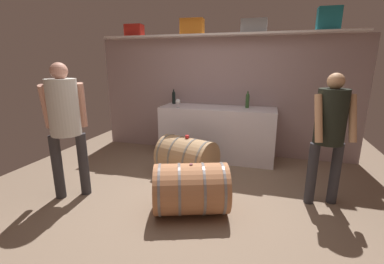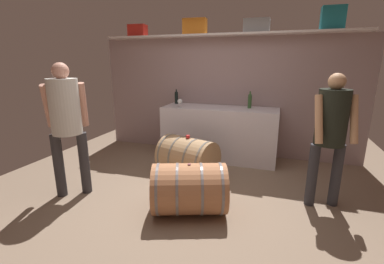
{
  "view_description": "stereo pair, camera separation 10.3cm",
  "coord_description": "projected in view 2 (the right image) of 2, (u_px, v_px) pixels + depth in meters",
  "views": [
    {
      "loc": [
        0.87,
        -2.81,
        1.68
      ],
      "look_at": [
        -0.1,
        0.44,
        0.79
      ],
      "focal_mm": 24.76,
      "sensor_mm": 36.0,
      "label": 1
    },
    {
      "loc": [
        0.97,
        -2.78,
        1.68
      ],
      "look_at": [
        -0.1,
        0.44,
        0.79
      ],
      "focal_mm": 24.76,
      "sensor_mm": 36.0,
      "label": 2
    }
  ],
  "objects": [
    {
      "name": "ground_plane",
      "position": [
        200.0,
        185.0,
        3.75
      ],
      "size": [
        5.98,
        7.37,
        0.02
      ],
      "primitive_type": "cube",
      "color": "#826B57"
    },
    {
      "name": "back_wall_panel",
      "position": [
        225.0,
        97.0,
        4.92
      ],
      "size": [
        4.78,
        0.1,
        2.12
      ],
      "primitive_type": "cube",
      "color": "gray",
      "rests_on": "ground"
    },
    {
      "name": "high_shelf_board",
      "position": [
        225.0,
        35.0,
        4.5
      ],
      "size": [
        4.4,
        0.4,
        0.03
      ],
      "primitive_type": "cube",
      "color": "white",
      "rests_on": "back_wall_panel"
    },
    {
      "name": "toolcase_red",
      "position": [
        138.0,
        31.0,
        4.98
      ],
      "size": [
        0.34,
        0.24,
        0.21
      ],
      "primitive_type": "cube",
      "rotation": [
        0.0,
        0.0,
        0.07
      ],
      "color": "red",
      "rests_on": "high_shelf_board"
    },
    {
      "name": "toolcase_orange",
      "position": [
        195.0,
        27.0,
        4.63
      ],
      "size": [
        0.42,
        0.23,
        0.27
      ],
      "primitive_type": "cube",
      "rotation": [
        0.0,
        0.0,
        0.06
      ],
      "color": "orange",
      "rests_on": "high_shelf_board"
    },
    {
      "name": "toolcase_grey",
      "position": [
        257.0,
        26.0,
        4.31
      ],
      "size": [
        0.41,
        0.28,
        0.21
      ],
      "primitive_type": "cube",
      "rotation": [
        0.0,
        0.0,
        -0.01
      ],
      "color": "gray",
      "rests_on": "high_shelf_board"
    },
    {
      "name": "toolcase_teal",
      "position": [
        333.0,
        18.0,
        3.96
      ],
      "size": [
        0.33,
        0.2,
        0.34
      ],
      "primitive_type": "cube",
      "rotation": [
        0.0,
        0.0,
        0.02
      ],
      "color": "#1C7784",
      "rests_on": "high_shelf_board"
    },
    {
      "name": "work_cabinet",
      "position": [
        219.0,
        133.0,
        4.71
      ],
      "size": [
        1.99,
        0.66,
        0.92
      ],
      "primitive_type": "cube",
      "color": "silver",
      "rests_on": "ground"
    },
    {
      "name": "wine_bottle_green",
      "position": [
        250.0,
        100.0,
        4.51
      ],
      "size": [
        0.06,
        0.06,
        0.29
      ],
      "color": "#33572C",
      "rests_on": "work_cabinet"
    },
    {
      "name": "wine_bottle_dark",
      "position": [
        176.0,
        97.0,
        5.0
      ],
      "size": [
        0.06,
        0.06,
        0.27
      ],
      "color": "black",
      "rests_on": "work_cabinet"
    },
    {
      "name": "wine_glass",
      "position": [
        180.0,
        102.0,
        4.56
      ],
      "size": [
        0.09,
        0.09,
        0.15
      ],
      "color": "white",
      "rests_on": "work_cabinet"
    },
    {
      "name": "wine_barrel_near",
      "position": [
        188.0,
        157.0,
        3.98
      ],
      "size": [
        0.96,
        0.81,
        0.61
      ],
      "rotation": [
        0.0,
        0.0,
        -0.31
      ],
      "color": "tan",
      "rests_on": "ground"
    },
    {
      "name": "wine_barrel_far",
      "position": [
        189.0,
        189.0,
        3.0
      ],
      "size": [
        0.97,
        0.82,
        0.59
      ],
      "rotation": [
        0.0,
        0.0,
        0.35
      ],
      "color": "#AF7149",
      "rests_on": "ground"
    },
    {
      "name": "tasting_cup",
      "position": [
        188.0,
        137.0,
        3.89
      ],
      "size": [
        0.06,
        0.06,
        0.04
      ],
      "primitive_type": "cylinder",
      "color": "red",
      "rests_on": "wine_barrel_near"
    },
    {
      "name": "winemaker_pouring",
      "position": [
        331.0,
        128.0,
        2.99
      ],
      "size": [
        0.5,
        0.43,
        1.57
      ],
      "rotation": [
        0.0,
        0.0,
        -2.84
      ],
      "color": "#303035",
      "rests_on": "ground"
    },
    {
      "name": "visitor_tasting",
      "position": [
        66.0,
        117.0,
        3.25
      ],
      "size": [
        0.54,
        0.48,
        1.68
      ],
      "rotation": [
        0.0,
        0.0,
        0.64
      ],
      "color": "#333135",
      "rests_on": "ground"
    }
  ]
}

